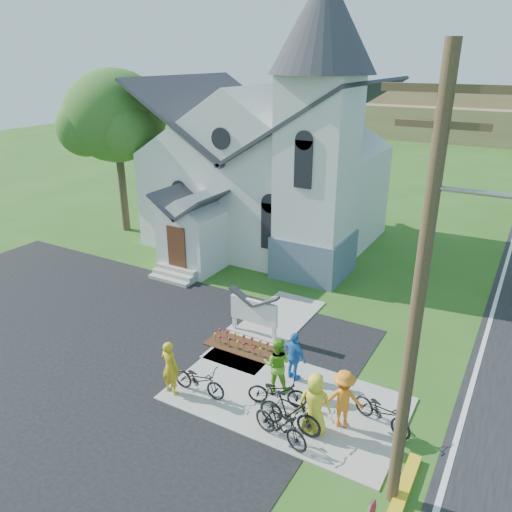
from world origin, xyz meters
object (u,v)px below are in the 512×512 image
Objects in this scene: church_sign at (254,312)px; cyclist_3 at (343,399)px; bike_0 at (199,380)px; cyclist_2 at (294,356)px; bike_2 at (278,391)px; cyclist_0 at (170,367)px; bike_4 at (383,412)px; cyclist_4 at (315,404)px; bike_3 at (280,425)px; utility_pole at (423,293)px; cyclist_1 at (277,364)px; bike_1 at (290,413)px.

cyclist_3 reaches higher than church_sign.
church_sign is 3.85m from bike_0.
cyclist_2 is 2.47m from cyclist_3.
bike_2 is at bearing 114.79° from cyclist_2.
cyclist_0 reaches higher than bike_2.
bike_4 is at bearing -173.85° from cyclist_3.
cyclist_3 is (4.57, -2.96, -0.10)m from church_sign.
bike_3 is at bearing 36.06° from cyclist_4.
bike_2 is 0.95× the size of bike_4.
cyclist_0 is at bearing -8.53° from cyclist_4.
utility_pole is 6.63m from cyclist_1.
bike_4 is (3.33, -0.05, -0.40)m from cyclist_1.
utility_pole is 5.78m from bike_3.
church_sign is 5.45m from cyclist_3.
bike_2 is 1.52m from bike_3.
church_sign is 5.56m from bike_3.
cyclist_0 is 1.07× the size of cyclist_2.
cyclist_3 reaches higher than bike_4.
utility_pole reaches higher than bike_2.
bike_2 is at bearing 121.79° from bike_4.
utility_pole reaches higher than bike_3.
cyclist_1 reaches higher than bike_2.
utility_pole is 5.56× the size of bike_3.
cyclist_3 is at bearing 150.13° from cyclist_1.
bike_1 is at bearing -153.63° from bike_2.
cyclist_3 is at bearing 167.77° from cyclist_2.
utility_pole is 6.49m from bike_2.
utility_pole is at bearing -103.83° from bike_1.
utility_pole is 5.61× the size of cyclist_0.
bike_4 is (1.56, 1.13, -0.43)m from cyclist_4.
cyclist_1 is 1.02× the size of cyclist_3.
cyclist_2 is (2.18, 2.12, 0.35)m from bike_0.
bike_4 is at bearing -76.36° from bike_0.
cyclist_3 is at bearing 136.30° from bike_4.
cyclist_4 is (1.54, -1.91, 0.09)m from cyclist_2.
bike_0 is at bearing -9.06° from cyclist_3.
utility_pole is at bearing -35.60° from church_sign.
bike_2 is at bearing -49.83° from church_sign.
cyclist_2 is (-0.93, 2.18, 0.26)m from bike_1.
cyclist_3 is (4.29, 0.85, 0.39)m from bike_0.
utility_pole reaches higher than bike_0.
cyclist_4 is 1.98m from bike_4.
utility_pole is 8.00m from bike_0.
bike_2 is (2.32, 0.72, -0.01)m from bike_0.
church_sign is 1.18× the size of bike_4.
bike_1 is (1.16, -1.45, -0.32)m from cyclist_1.
cyclist_3 reaches higher than bike_3.
cyclist_4 reaches higher than bike_0.
bike_4 is at bearing -56.29° from bike_1.
bike_2 is (0.15, -1.40, -0.36)m from cyclist_2.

